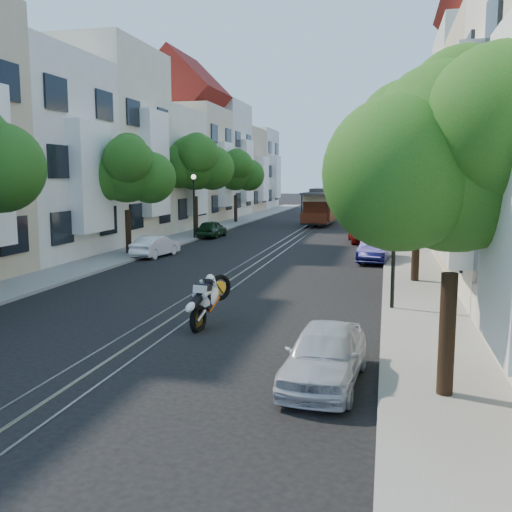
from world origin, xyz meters
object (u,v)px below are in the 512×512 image
Objects in this scene: tree_w_b at (127,171)px; parked_car_w_far at (212,229)px; parked_car_e_near at (325,354)px; parked_car_e_far at (366,233)px; tree_e_c at (410,168)px; parked_car_w_mid at (156,246)px; tree_e_b at (421,160)px; tree_w_d at (236,171)px; parked_car_e_mid at (376,249)px; tree_e_a at (459,161)px; tree_e_d at (404,167)px; tree_w_c at (196,163)px; sportbike_rider at (207,298)px; cable_car at (321,205)px; lamp_west at (194,196)px; lamp_east at (395,219)px.

parked_car_w_far is (1.54, 9.62, -3.81)m from tree_w_b.
parked_car_e_far is at bearing 94.30° from parked_car_e_near.
tree_e_c reaches higher than parked_car_w_mid.
parked_car_w_far is (-12.86, 14.62, -4.15)m from tree_e_b.
tree_w_d reaches higher than parked_car_e_mid.
tree_e_a is 0.96× the size of tree_e_c.
tree_e_d is 22.28m from tree_w_b.
tree_w_c is 1.64× the size of parked_car_e_far.
parked_car_w_mid is (-12.86, 4.83, -4.19)m from tree_e_b.
tree_e_c is 5.41m from parked_car_e_far.
parked_car_e_near is at bearing 112.86° from parked_car_w_far.
tree_w_d reaches higher than sportbike_rider.
tree_w_b is at bearing -90.00° from tree_w_c.
tree_e_d is at bearing 90.00° from tree_e_a.
parked_car_w_far is (-6.10, -11.96, -1.11)m from cable_car.
tree_e_d is 15.25m from tree_w_d.
tree_w_d is 22.59m from parked_car_w_mid.
lamp_west is 0.96× the size of parked_car_e_far.
sportbike_rider is at bearing -56.86° from tree_w_b.
tree_e_d reaches higher than parked_car_e_mid.
cable_car is 2.12× the size of parked_car_e_near.
parked_car_e_far is (11.14, 0.70, -2.25)m from lamp_west.
tree_e_c is at bearing -8.49° from lamp_west.
tree_e_c is 15.25m from tree_w_c.
tree_w_c is 2.14× the size of parked_car_w_mid.
sportbike_rider is 0.47× the size of parked_car_e_far.
tree_w_d is 1.57× the size of lamp_west.
parked_car_w_mid is at bearing -6.25° from tree_w_b.
tree_w_d is 14.11m from lamp_west.
tree_w_d is (-14.40, 39.00, 0.20)m from tree_e_a.
parked_car_e_near reaches higher than parked_car_w_mid.
parked_car_e_mid is (0.67, 17.20, 0.03)m from parked_car_e_near.
lamp_east is at bearing -93.44° from tree_e_c.
sportbike_rider is 0.58× the size of parked_car_e_near.
tree_e_c is 14.83m from parked_car_w_mid.
tree_w_b is 0.88× the size of tree_w_c.
parked_car_e_mid is at bearing -92.14° from parked_car_e_far.
lamp_west is at bearing 176.13° from parked_car_e_far.
tree_w_b is (-14.40, -17.00, -0.47)m from tree_e_d.
tree_e_c is 1.70× the size of parked_car_e_mid.
cable_car is at bearing 100.71° from parked_car_e_near.
tree_e_c is 16.10m from lamp_east.
tree_e_d is (0.00, 22.00, 0.13)m from tree_e_b.
tree_e_b is 1.88× the size of parked_car_e_near.
tree_e_d is 9.62m from parked_car_e_far.
parked_car_w_mid is (-12.86, -17.17, -4.32)m from tree_e_d.
tree_w_b is at bearing 130.27° from tree_e_a.
tree_e_d reaches higher than parked_car_e_far.
lamp_west is at bearing 136.15° from tree_e_b.
tree_w_b is 20.89m from parked_car_e_near.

